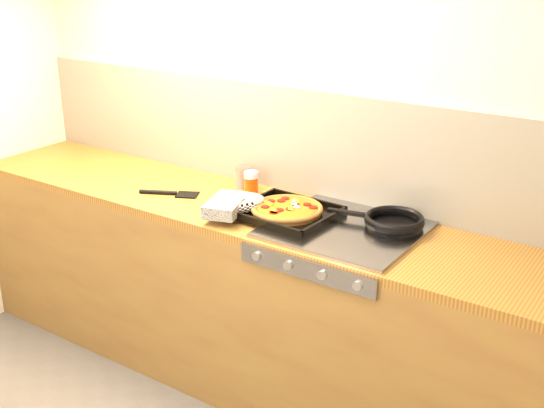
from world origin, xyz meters
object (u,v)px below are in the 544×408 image
Objects in this scene: juice_glass at (251,183)px; frying_pan at (393,221)px; tomato_can at (242,177)px; pizza_on_tray at (271,208)px.

frying_pan is at bearing -1.22° from juice_glass.
frying_pan is 3.99× the size of tomato_can.
tomato_can is 0.11m from juice_glass.
pizza_on_tray is at bearing -38.04° from juice_glass.
frying_pan is (0.49, 0.17, -0.01)m from pizza_on_tray.
frying_pan is 0.83m from tomato_can.
pizza_on_tray is at bearing -160.92° from frying_pan.
pizza_on_tray is 0.41m from tomato_can.
juice_glass is (-0.73, 0.02, 0.02)m from frying_pan.
juice_glass is at bearing -29.35° from tomato_can.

